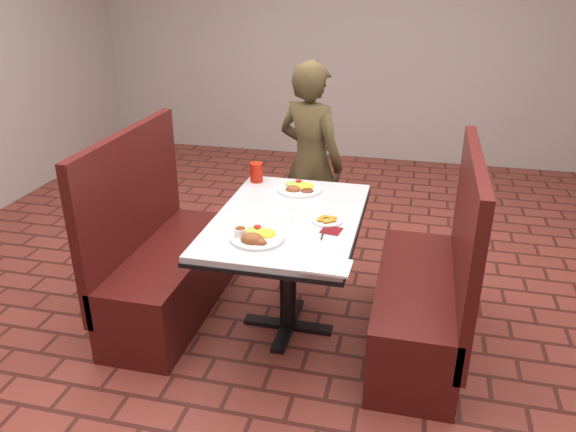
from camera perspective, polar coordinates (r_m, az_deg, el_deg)
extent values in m
plane|color=brown|center=(3.53, 0.00, -11.19)|extent=(7.00, 7.00, 0.00)
cube|color=#BBB7AE|center=(6.38, 7.70, 18.04)|extent=(6.00, 0.04, 2.80)
cube|color=silver|center=(3.17, 0.00, -0.29)|extent=(0.80, 1.20, 0.03)
cube|color=black|center=(3.18, 0.00, -0.74)|extent=(0.81, 1.21, 0.02)
cylinder|color=black|center=(3.34, 0.00, -6.17)|extent=(0.10, 0.10, 0.69)
cube|color=black|center=(3.52, 0.00, -10.99)|extent=(0.55, 0.08, 0.03)
cube|color=black|center=(3.52, 0.00, -10.99)|extent=(0.08, 0.55, 0.03)
cube|color=#501512|center=(3.63, -11.67, -6.47)|extent=(0.45, 1.20, 0.45)
cube|color=#501512|center=(3.52, -15.56, 0.74)|extent=(0.06, 1.20, 0.95)
cube|color=#501512|center=(3.34, 12.78, -9.48)|extent=(0.45, 1.20, 0.45)
cube|color=#501512|center=(3.12, 17.59, -2.51)|extent=(0.06, 1.20, 0.95)
imported|color=brown|center=(4.10, 2.29, 5.44)|extent=(0.63, 0.54, 1.47)
cylinder|color=white|center=(2.89, -3.12, -2.25)|extent=(0.28, 0.28, 0.02)
ellipsoid|color=yellow|center=(2.90, -2.34, -1.41)|extent=(0.11, 0.11, 0.05)
ellipsoid|color=#97BD4B|center=(2.94, -3.81, -1.25)|extent=(0.11, 0.09, 0.04)
cylinder|color=red|center=(2.95, -3.12, -1.10)|extent=(0.04, 0.04, 0.01)
ellipsoid|color=#975026|center=(2.83, -3.66, -1.94)|extent=(0.12, 0.09, 0.07)
ellipsoid|color=#975026|center=(2.81, -2.83, -2.41)|extent=(0.07, 0.05, 0.04)
cylinder|color=white|center=(2.89, -4.85, -1.64)|extent=(0.07, 0.07, 0.04)
cylinder|color=brown|center=(2.89, -4.87, -1.29)|extent=(0.05, 0.05, 0.01)
cylinder|color=white|center=(3.52, 1.17, 2.71)|extent=(0.28, 0.28, 0.02)
ellipsoid|color=yellow|center=(3.54, 1.79, 3.38)|extent=(0.11, 0.11, 0.05)
ellipsoid|color=#97BD4B|center=(3.57, 0.54, 3.47)|extent=(0.11, 0.09, 0.04)
cylinder|color=red|center=(3.58, 1.10, 3.57)|extent=(0.04, 0.04, 0.01)
ellipsoid|color=maroon|center=(3.47, 1.96, 2.77)|extent=(0.08, 0.08, 0.03)
ellipsoid|color=#975026|center=(3.47, 0.51, 3.03)|extent=(0.09, 0.07, 0.05)
cylinder|color=white|center=(3.10, 4.00, -0.48)|extent=(0.17, 0.17, 0.01)
cube|color=#5D0E11|center=(2.99, 4.43, -1.47)|extent=(0.12, 0.12, 0.00)
cube|color=#BABABE|center=(2.94, 3.52, -1.93)|extent=(0.02, 0.12, 0.00)
cylinder|color=#B61C0C|center=(3.66, -3.23, 4.45)|extent=(0.08, 0.08, 0.13)
cube|color=white|center=(2.63, 4.03, -5.13)|extent=(0.22, 0.17, 0.01)
cube|color=silver|center=(2.85, -3.58, -2.66)|extent=(0.09, 0.13, 0.00)
cube|color=silver|center=(2.85, -3.72, -2.57)|extent=(0.06, 0.16, 0.00)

